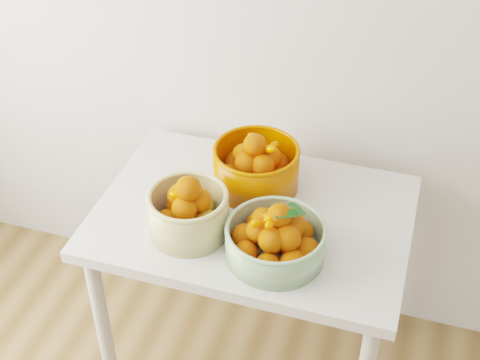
{
  "coord_description": "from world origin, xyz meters",
  "views": [
    {
      "loc": [
        0.1,
        0.04,
        2.15
      ],
      "look_at": [
        -0.38,
        1.54,
        0.92
      ],
      "focal_mm": 50.0,
      "sensor_mm": 36.0,
      "label": 1
    }
  ],
  "objects_px": {
    "table": "(253,234)",
    "bowl_cream": "(188,212)",
    "bowl_green": "(276,238)",
    "bowl_orange": "(256,166)"
  },
  "relations": [
    {
      "from": "bowl_green",
      "to": "bowl_orange",
      "type": "distance_m",
      "value": 0.34
    },
    {
      "from": "bowl_green",
      "to": "bowl_orange",
      "type": "xyz_separation_m",
      "value": [
        -0.15,
        0.3,
        0.01
      ]
    },
    {
      "from": "table",
      "to": "bowl_cream",
      "type": "distance_m",
      "value": 0.28
    },
    {
      "from": "bowl_cream",
      "to": "table",
      "type": "bearing_deg",
      "value": 41.78
    },
    {
      "from": "table",
      "to": "bowl_orange",
      "type": "height_order",
      "value": "bowl_orange"
    },
    {
      "from": "table",
      "to": "bowl_green",
      "type": "bearing_deg",
      "value": -54.67
    },
    {
      "from": "bowl_orange",
      "to": "bowl_cream",
      "type": "bearing_deg",
      "value": -115.34
    },
    {
      "from": "table",
      "to": "bowl_green",
      "type": "xyz_separation_m",
      "value": [
        0.12,
        -0.17,
        0.16
      ]
    },
    {
      "from": "table",
      "to": "bowl_green",
      "type": "distance_m",
      "value": 0.26
    },
    {
      "from": "table",
      "to": "bowl_orange",
      "type": "distance_m",
      "value": 0.22
    }
  ]
}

